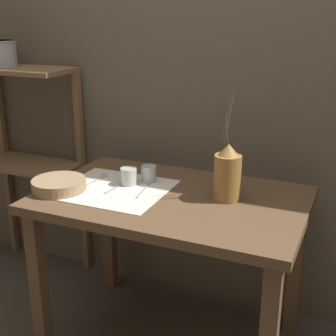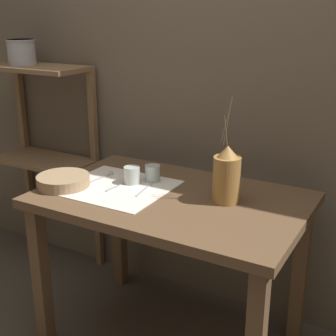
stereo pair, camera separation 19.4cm
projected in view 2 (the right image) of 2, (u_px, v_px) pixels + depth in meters
stone_wall_back at (220, 72)px, 2.21m from camera, size 7.00×0.06×2.40m
wooden_table at (172, 219)px, 2.01m from camera, size 1.12×0.72×0.73m
wooden_shelf_unit at (45, 130)px, 2.66m from camera, size 0.59×0.29×1.19m
linen_cloth at (117, 187)px, 2.06m from camera, size 0.46×0.42×0.00m
pitcher_with_flowers at (227, 176)px, 1.88m from camera, size 0.11×0.11×0.43m
wooden_bowl at (63, 181)px, 2.07m from camera, size 0.23×0.23×0.05m
glass_tumbler_near at (132, 175)px, 2.09m from camera, size 0.07×0.07×0.08m
glass_tumbler_far at (153, 173)px, 2.13m from camera, size 0.07×0.07×0.07m
spoon_inner at (105, 176)px, 2.19m from camera, size 0.04×0.20×0.02m
knife_center at (120, 185)px, 2.08m from camera, size 0.04×0.19×0.00m
fork_outer at (145, 189)px, 2.03m from camera, size 0.04×0.19×0.00m
metal_pot_large at (21, 51)px, 2.54m from camera, size 0.16×0.16×0.13m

